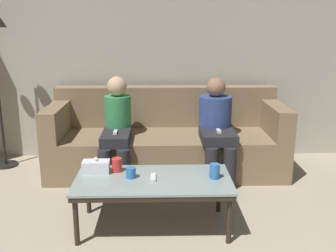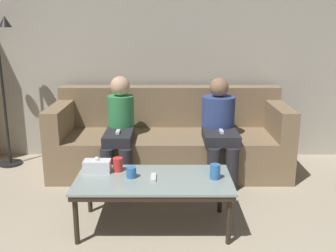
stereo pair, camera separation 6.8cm
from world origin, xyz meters
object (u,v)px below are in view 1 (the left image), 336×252
at_px(couch, 167,141).
at_px(cup_far_center, 131,173).
at_px(cup_near_right, 117,165).
at_px(game_remote, 153,177).
at_px(tissue_box, 96,166).
at_px(seated_person_mid_left, 216,125).
at_px(seated_person_left_end, 117,127).
at_px(cup_near_left, 215,171).
at_px(coffee_table, 153,183).

bearing_deg(couch, cup_far_center, -103.51).
relative_size(cup_near_right, cup_far_center, 1.31).
relative_size(cup_far_center, game_remote, 0.58).
bearing_deg(cup_near_right, couch, 69.26).
bearing_deg(tissue_box, seated_person_mid_left, 39.66).
height_order(tissue_box, seated_person_left_end, seated_person_left_end).
bearing_deg(seated_person_mid_left, cup_far_center, -128.18).
bearing_deg(cup_near_right, game_remote, -28.28).
height_order(cup_near_right, game_remote, cup_near_right).
bearing_deg(cup_near_right, cup_far_center, -48.49).
distance_m(couch, tissue_box, 1.32).
distance_m(couch, seated_person_mid_left, 0.62).
xyz_separation_m(couch, cup_near_right, (-0.43, -1.15, 0.15)).
xyz_separation_m(cup_far_center, game_remote, (0.18, -0.02, -0.03)).
relative_size(cup_near_left, game_remote, 0.79).
relative_size(tissue_box, seated_person_mid_left, 0.21).
bearing_deg(game_remote, cup_far_center, 173.23).
bearing_deg(game_remote, seated_person_mid_left, 58.72).
xyz_separation_m(couch, cup_far_center, (-0.31, -1.29, 0.14)).
distance_m(game_remote, seated_person_left_end, 1.12).
relative_size(couch, seated_person_mid_left, 2.40).
bearing_deg(couch, cup_near_left, -74.88).
relative_size(game_remote, seated_person_mid_left, 0.14).
bearing_deg(cup_near_left, couch, 105.12).
xyz_separation_m(tissue_box, seated_person_left_end, (0.08, 0.90, 0.10)).
bearing_deg(seated_person_left_end, cup_far_center, -78.29).
bearing_deg(game_remote, coffee_table, 90.00).
xyz_separation_m(cup_far_center, seated_person_mid_left, (0.83, 1.06, 0.11)).
height_order(coffee_table, cup_far_center, cup_far_center).
bearing_deg(couch, seated_person_left_end, -153.11).
bearing_deg(seated_person_left_end, cup_near_left, -50.09).
bearing_deg(cup_near_left, tissue_box, 171.22).
bearing_deg(tissue_box, game_remote, -17.12).
xyz_separation_m(cup_near_left, seated_person_mid_left, (0.17, 1.08, 0.10)).
relative_size(coffee_table, seated_person_mid_left, 1.17).
relative_size(cup_near_left, seated_person_mid_left, 0.11).
relative_size(tissue_box, seated_person_left_end, 0.20).
distance_m(tissue_box, seated_person_left_end, 0.91).
xyz_separation_m(coffee_table, tissue_box, (-0.47, 0.14, 0.09)).
height_order(cup_near_left, cup_near_right, cup_near_left).
relative_size(couch, cup_near_left, 21.38).
bearing_deg(coffee_table, cup_near_left, -0.36).
bearing_deg(seated_person_mid_left, couch, 156.07).
height_order(cup_far_center, game_remote, cup_far_center).
xyz_separation_m(cup_near_right, seated_person_left_end, (-0.09, 0.88, 0.09)).
xyz_separation_m(couch, seated_person_left_end, (-0.52, -0.26, 0.24)).
height_order(game_remote, seated_person_left_end, seated_person_left_end).
bearing_deg(seated_person_mid_left, tissue_box, -140.34).
distance_m(coffee_table, cup_far_center, 0.20).
bearing_deg(game_remote, cup_near_right, 151.72).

